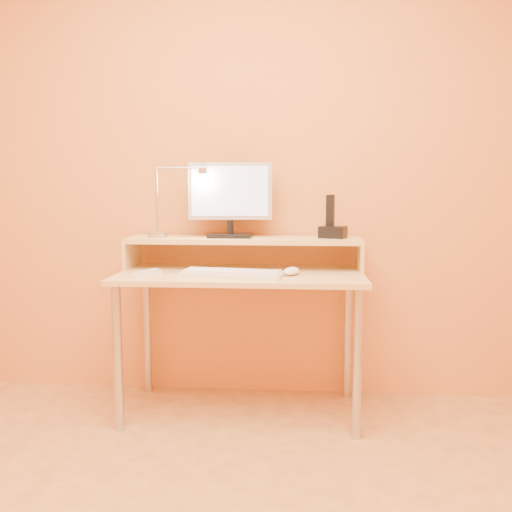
# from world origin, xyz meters

# --- Properties ---
(wall_back) EXTENTS (3.00, 0.04, 2.50)m
(wall_back) POSITION_xyz_m (0.00, 1.50, 1.25)
(wall_back) COLOR #DB9042
(wall_back) RESTS_ON floor
(desk_leg_fl) EXTENTS (0.04, 0.04, 0.69)m
(desk_leg_fl) POSITION_xyz_m (-0.55, 0.93, 0.35)
(desk_leg_fl) COLOR #B3B3BC
(desk_leg_fl) RESTS_ON floor
(desk_leg_fr) EXTENTS (0.04, 0.04, 0.69)m
(desk_leg_fr) POSITION_xyz_m (0.55, 0.93, 0.35)
(desk_leg_fr) COLOR #B3B3BC
(desk_leg_fr) RESTS_ON floor
(desk_leg_bl) EXTENTS (0.04, 0.04, 0.69)m
(desk_leg_bl) POSITION_xyz_m (-0.55, 1.43, 0.35)
(desk_leg_bl) COLOR #B3B3BC
(desk_leg_bl) RESTS_ON floor
(desk_leg_br) EXTENTS (0.04, 0.04, 0.69)m
(desk_leg_br) POSITION_xyz_m (0.55, 1.43, 0.35)
(desk_leg_br) COLOR #B3B3BC
(desk_leg_br) RESTS_ON floor
(desk_lower) EXTENTS (1.20, 0.60, 0.02)m
(desk_lower) POSITION_xyz_m (0.00, 1.18, 0.71)
(desk_lower) COLOR #E2C378
(desk_lower) RESTS_ON floor
(shelf_riser_left) EXTENTS (0.02, 0.30, 0.14)m
(shelf_riser_left) POSITION_xyz_m (-0.59, 1.33, 0.79)
(shelf_riser_left) COLOR #E2C378
(shelf_riser_left) RESTS_ON desk_lower
(shelf_riser_right) EXTENTS (0.02, 0.30, 0.14)m
(shelf_riser_right) POSITION_xyz_m (0.59, 1.33, 0.79)
(shelf_riser_right) COLOR #E2C378
(shelf_riser_right) RESTS_ON desk_lower
(desk_shelf) EXTENTS (1.20, 0.30, 0.02)m
(desk_shelf) POSITION_xyz_m (0.00, 1.33, 0.87)
(desk_shelf) COLOR #E2C378
(desk_shelf) RESTS_ON desk_lower
(monitor_foot) EXTENTS (0.22, 0.16, 0.02)m
(monitor_foot) POSITION_xyz_m (-0.07, 1.33, 0.89)
(monitor_foot) COLOR black
(monitor_foot) RESTS_ON desk_shelf
(monitor_neck) EXTENTS (0.04, 0.04, 0.07)m
(monitor_neck) POSITION_xyz_m (-0.07, 1.33, 0.93)
(monitor_neck) COLOR black
(monitor_neck) RESTS_ON monitor_foot
(monitor_panel) EXTENTS (0.43, 0.08, 0.29)m
(monitor_panel) POSITION_xyz_m (-0.07, 1.34, 1.12)
(monitor_panel) COLOR #B8B8BA
(monitor_panel) RESTS_ON monitor_neck
(monitor_back) EXTENTS (0.39, 0.05, 0.25)m
(monitor_back) POSITION_xyz_m (-0.07, 1.36, 1.12)
(monitor_back) COLOR black
(monitor_back) RESTS_ON monitor_panel
(monitor_screen) EXTENTS (0.39, 0.05, 0.25)m
(monitor_screen) POSITION_xyz_m (-0.07, 1.32, 1.12)
(monitor_screen) COLOR silver
(monitor_screen) RESTS_ON monitor_panel
(lamp_base) EXTENTS (0.10, 0.10, 0.02)m
(lamp_base) POSITION_xyz_m (-0.45, 1.30, 0.89)
(lamp_base) COLOR #B3B3BC
(lamp_base) RESTS_ON desk_shelf
(lamp_post) EXTENTS (0.01, 0.01, 0.33)m
(lamp_post) POSITION_xyz_m (-0.45, 1.30, 1.07)
(lamp_post) COLOR #B3B3BC
(lamp_post) RESTS_ON lamp_base
(lamp_arm) EXTENTS (0.24, 0.01, 0.01)m
(lamp_arm) POSITION_xyz_m (-0.33, 1.30, 1.24)
(lamp_arm) COLOR #B3B3BC
(lamp_arm) RESTS_ON lamp_post
(lamp_head) EXTENTS (0.04, 0.04, 0.03)m
(lamp_head) POSITION_xyz_m (-0.21, 1.30, 1.22)
(lamp_head) COLOR #B3B3BC
(lamp_head) RESTS_ON lamp_arm
(lamp_bulb) EXTENTS (0.03, 0.03, 0.00)m
(lamp_bulb) POSITION_xyz_m (-0.21, 1.30, 1.20)
(lamp_bulb) COLOR #FFEAC6
(lamp_bulb) RESTS_ON lamp_head
(phone_dock) EXTENTS (0.15, 0.14, 0.06)m
(phone_dock) POSITION_xyz_m (0.46, 1.33, 0.91)
(phone_dock) COLOR black
(phone_dock) RESTS_ON desk_shelf
(phone_handset) EXTENTS (0.05, 0.04, 0.16)m
(phone_handset) POSITION_xyz_m (0.44, 1.33, 1.02)
(phone_handset) COLOR black
(phone_handset) RESTS_ON phone_dock
(phone_led) EXTENTS (0.01, 0.00, 0.04)m
(phone_led) POSITION_xyz_m (0.50, 1.28, 0.91)
(phone_led) COLOR blue
(phone_led) RESTS_ON phone_dock
(keyboard) EXTENTS (0.49, 0.22, 0.02)m
(keyboard) POSITION_xyz_m (-0.03, 1.04, 0.73)
(keyboard) COLOR silver
(keyboard) RESTS_ON desk_lower
(mouse) EXTENTS (0.11, 0.13, 0.04)m
(mouse) POSITION_xyz_m (0.25, 1.11, 0.74)
(mouse) COLOR white
(mouse) RESTS_ON desk_lower
(remote_control) EXTENTS (0.12, 0.19, 0.02)m
(remote_control) POSITION_xyz_m (-0.44, 1.05, 0.73)
(remote_control) COLOR silver
(remote_control) RESTS_ON desk_lower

